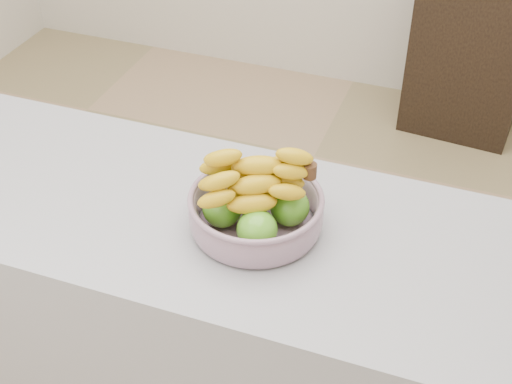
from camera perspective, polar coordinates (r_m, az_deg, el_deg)
ground at (r=2.54m, az=-3.41°, el=-12.39°), size 4.00×4.00×0.00m
counter at (r=2.02m, az=-7.43°, el=-10.71°), size 2.00×0.60×0.90m
cabinet at (r=3.57m, az=17.06°, el=11.78°), size 0.56×0.46×0.94m
fruit_bowl at (r=1.58m, az=-0.01°, el=-1.14°), size 0.30×0.30×0.19m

